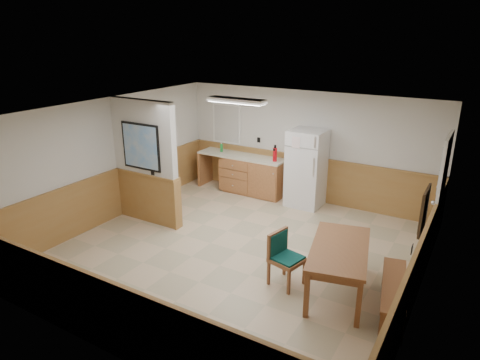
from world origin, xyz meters
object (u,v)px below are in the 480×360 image
Objects in this scene: dining_chair at (283,254)px; soap_bottle at (221,148)px; refrigerator at (306,168)px; dining_table at (339,253)px; fire_extinguisher at (275,154)px; dining_bench at (393,291)px.

soap_bottle reaches higher than dining_chair.
refrigerator is 2.27m from soap_bottle.
dining_chair is 4.22× the size of soap_bottle.
fire_extinguisher is at bearing 117.62° from dining_table.
soap_bottle reaches higher than dining_table.
refrigerator is at bearing 107.75° from dining_table.
fire_extinguisher reaches higher than dining_bench.
soap_bottle is (-3.19, 3.20, 0.51)m from dining_chair.
fire_extinguisher is (-0.78, 0.01, 0.21)m from refrigerator.
dining_table is at bearing -54.77° from fire_extinguisher.
dining_table is 0.88m from dining_bench.
dining_chair is 3.61m from fire_extinguisher.
dining_bench is at bearing -32.65° from soap_bottle.
dining_chair is at bearing -45.10° from soap_bottle.
refrigerator reaches higher than soap_bottle.
fire_extinguisher is at bearing 126.78° from dining_bench.
refrigerator is at bearing 119.28° from dining_bench.
refrigerator is 3.28m from dining_chair.
dining_chair reaches higher than dining_bench.
dining_chair is at bearing 179.64° from dining_table.
refrigerator is 8.53× the size of soap_bottle.
refrigerator reaches higher than dining_table.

